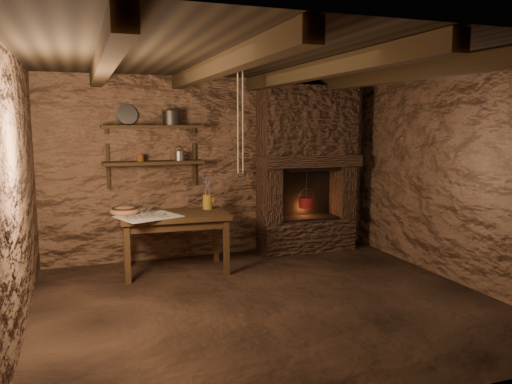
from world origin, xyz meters
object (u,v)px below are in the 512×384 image
object	(u,v)px
stoneware_jug	(208,195)
wooden_bowl	(125,211)
red_pot	(306,202)
iron_stockpot	(171,119)
work_table	(175,241)

from	to	relation	value
stoneware_jug	wooden_bowl	xyz separation A→B (m)	(-1.02, -0.06, -0.14)
wooden_bowl	red_pot	distance (m)	2.50
iron_stockpot	red_pot	distance (m)	2.17
wooden_bowl	red_pot	xyz separation A→B (m)	(2.49, 0.26, -0.06)
work_table	stoneware_jug	size ratio (longest dim) A/B	3.11
work_table	red_pot	size ratio (longest dim) A/B	2.41
stoneware_jug	red_pot	size ratio (longest dim) A/B	0.78
wooden_bowl	iron_stockpot	distance (m)	1.32
work_table	wooden_bowl	bearing A→B (deg)	172.27
stoneware_jug	iron_stockpot	distance (m)	1.07
iron_stockpot	red_pot	bearing A→B (deg)	-3.73
work_table	stoneware_jug	bearing A→B (deg)	23.31
work_table	iron_stockpot	size ratio (longest dim) A/B	6.11
iron_stockpot	red_pot	xyz separation A→B (m)	(1.84, -0.12, -1.15)
work_table	iron_stockpot	xyz separation A→B (m)	(0.08, 0.49, 1.46)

